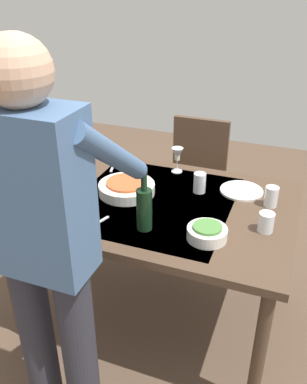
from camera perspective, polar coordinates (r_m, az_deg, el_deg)
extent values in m
plane|color=brown|center=(2.62, 0.00, -16.15)|extent=(6.00, 6.00, 0.00)
cube|color=#4C3828|center=(2.15, 0.00, -1.64)|extent=(1.44, 0.97, 0.04)
cube|color=beige|center=(2.15, 0.00, -1.22)|extent=(0.79, 0.82, 0.00)
cylinder|color=#4C3828|center=(2.61, 16.96, -7.26)|extent=(0.06, 0.06, 0.74)
cylinder|color=#4C3828|center=(2.92, -9.08, -2.15)|extent=(0.06, 0.06, 0.74)
cylinder|color=#4C3828|center=(1.98, 14.39, -20.63)|extent=(0.06, 0.06, 0.74)
cylinder|color=#4C3828|center=(2.38, -18.93, -11.60)|extent=(0.06, 0.06, 0.74)
cube|color=#352114|center=(2.96, 5.31, 0.33)|extent=(0.40, 0.40, 0.04)
cube|color=#4C3828|center=(3.01, 6.47, 5.96)|extent=(0.40, 0.04, 0.45)
cylinder|color=#4C3828|center=(3.18, 8.93, -2.41)|extent=(0.04, 0.04, 0.43)
cylinder|color=#4C3828|center=(3.25, 3.09, -1.35)|extent=(0.04, 0.04, 0.43)
cylinder|color=#4C3828|center=(2.90, 7.42, -5.64)|extent=(0.04, 0.04, 0.43)
cylinder|color=#4C3828|center=(2.98, 1.05, -4.39)|extent=(0.04, 0.04, 0.43)
cylinder|color=#2D2D38|center=(1.92, -15.54, -19.47)|extent=(0.14, 0.14, 0.88)
cylinder|color=#2D2D38|center=(1.84, -10.07, -21.53)|extent=(0.14, 0.14, 0.88)
cube|color=#47668E|center=(1.42, -16.05, -0.30)|extent=(0.36, 0.20, 0.60)
sphere|color=tan|center=(1.29, -18.47, 15.50)|extent=(0.22, 0.22, 0.22)
cylinder|color=#47668E|center=(1.66, -16.51, 6.65)|extent=(0.08, 0.52, 0.40)
cylinder|color=#47668E|center=(1.49, -5.76, 5.18)|extent=(0.08, 0.52, 0.40)
cylinder|color=black|center=(1.87, -1.28, -2.46)|extent=(0.07, 0.07, 0.20)
cylinder|color=black|center=(1.80, -1.33, 1.37)|extent=(0.03, 0.03, 0.08)
cylinder|color=black|center=(1.78, -1.35, 2.75)|extent=(0.03, 0.03, 0.02)
cylinder|color=white|center=(2.45, 3.24, 2.87)|extent=(0.06, 0.06, 0.01)
cylinder|color=white|center=(2.44, 3.26, 3.68)|extent=(0.01, 0.01, 0.07)
cone|color=white|center=(2.41, 3.31, 5.25)|extent=(0.07, 0.07, 0.07)
cylinder|color=beige|center=(2.42, 3.29, 4.76)|extent=(0.03, 0.03, 0.03)
cylinder|color=white|center=(2.65, -8.69, 4.56)|extent=(0.06, 0.06, 0.01)
cylinder|color=white|center=(2.63, -8.75, 5.32)|extent=(0.01, 0.01, 0.07)
cone|color=white|center=(2.61, -8.87, 6.78)|extent=(0.07, 0.07, 0.07)
cylinder|color=beige|center=(2.61, -8.83, 6.32)|extent=(0.03, 0.03, 0.03)
cylinder|color=silver|center=(1.95, 15.27, -4.04)|extent=(0.07, 0.07, 0.09)
cylinder|color=silver|center=(2.22, 6.38, 1.28)|extent=(0.07, 0.07, 0.11)
cylinder|color=silver|center=(2.16, 15.94, -0.60)|extent=(0.07, 0.07, 0.11)
cylinder|color=white|center=(2.21, -3.72, 0.50)|extent=(0.30, 0.30, 0.05)
cylinder|color=#C6562D|center=(2.20, -3.73, 1.03)|extent=(0.22, 0.22, 0.03)
cylinder|color=white|center=(1.85, 7.39, -5.69)|extent=(0.18, 0.18, 0.05)
cylinder|color=#4C843D|center=(1.84, 7.44, -5.10)|extent=(0.13, 0.13, 0.03)
cylinder|color=white|center=(2.29, -12.86, 0.20)|extent=(0.23, 0.23, 0.01)
cylinder|color=white|center=(2.28, 12.05, 0.17)|extent=(0.23, 0.23, 0.01)
cube|color=silver|center=(2.55, -5.51, 3.74)|extent=(0.07, 0.20, 0.00)
cube|color=silver|center=(1.96, -8.08, -4.47)|extent=(0.07, 0.18, 0.00)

